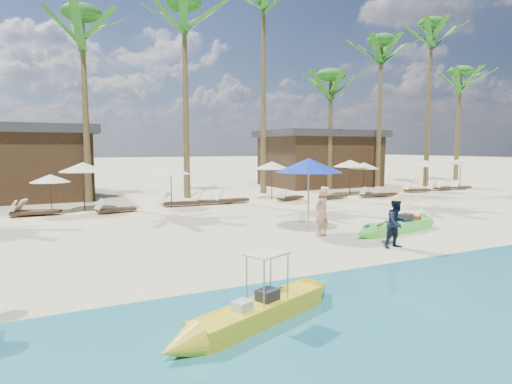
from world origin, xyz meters
name	(u,v)px	position (x,y,z in m)	size (l,w,h in m)	color
ground	(256,253)	(0.00, 0.00, 0.00)	(240.00, 240.00, 0.00)	beige
wet_sand_strip	(376,315)	(0.00, -5.00, 0.00)	(240.00, 4.50, 0.01)	tan
green_canoe	(399,226)	(5.91, 0.53, 0.21)	(4.93, 1.17, 0.63)	#52E947
yellow_canoe	(261,311)	(-2.04, -4.38, 0.19)	(4.38, 1.96, 1.19)	yellow
tourist	(322,212)	(2.99, 1.11, 0.83)	(0.61, 0.40, 1.66)	tan
vendor_green	(397,223)	(4.08, -1.23, 0.76)	(0.74, 0.58, 1.52)	#121A32
blue_umbrella	(309,165)	(3.04, 2.04, 2.39)	(2.45, 2.45, 2.64)	#99999E
resort_parasol_4	(50,178)	(-5.23, 10.37, 1.64)	(1.76, 1.76, 1.82)	#392717
lounger_4_left	(36,210)	(-5.86, 10.53, 0.21)	(1.96, 1.14, 0.64)	#392717
lounger_4_right	(29,212)	(-6.15, 10.27, 0.21)	(1.88, 0.64, 0.63)	#392717
resort_parasol_5	(83,167)	(-3.81, 10.91, 2.09)	(2.25, 2.25, 2.32)	#392717
lounger_5_left	(114,209)	(-2.65, 9.64, 0.21)	(1.88, 0.89, 0.61)	#392717
resort_parasol_6	(171,170)	(0.30, 10.61, 1.87)	(2.01, 2.01, 2.07)	#392717
lounger_6_left	(179,202)	(0.66, 10.56, 0.22)	(1.97, 0.73, 0.66)	#392717
lounger_6_right	(211,200)	(2.38, 10.51, 0.22)	(1.99, 0.86, 0.65)	#392717
resort_parasol_7	(272,165)	(6.30, 10.98, 1.99)	(2.14, 2.14, 2.21)	#392717
lounger_7_left	(230,199)	(3.46, 10.51, 0.22)	(2.00, 0.76, 0.66)	#392717
lounger_7_right	(289,197)	(7.00, 10.19, 0.20)	(1.87, 1.10, 0.61)	#392717
resort_parasol_8	(350,163)	(11.67, 10.68, 2.02)	(2.17, 2.17, 2.24)	#392717
lounger_8_left	(332,195)	(9.58, 9.69, 0.22)	(1.96, 0.82, 0.64)	#392717
resort_parasol_9	(364,166)	(12.87, 10.82, 1.85)	(2.00, 2.00, 2.06)	#392717
lounger_9_left	(372,194)	(12.31, 9.33, 0.18)	(1.70, 0.87, 0.55)	#392717
lounger_9_right	(384,193)	(13.33, 9.42, 0.18)	(1.67, 0.71, 0.55)	#392717
resort_parasol_10	(426,163)	(17.87, 10.41, 1.93)	(2.08, 2.08, 2.14)	#392717
lounger_10_left	(416,189)	(16.90, 10.32, 0.21)	(1.92, 0.92, 0.63)	#392717
lounger_10_right	(444,187)	(19.76, 10.49, 0.22)	(1.95, 0.76, 0.64)	#392717
resort_parasol_11	(461,161)	(22.60, 11.45, 1.98)	(2.13, 2.13, 2.19)	#392717
lounger_11_left	(460,187)	(21.33, 10.41, 0.20)	(1.76, 0.64, 0.59)	#392717
palm_3	(83,42)	(-3.36, 14.27, 8.58)	(2.08, 2.08, 10.52)	brown
palm_4	(185,36)	(2.15, 14.01, 9.45)	(2.08, 2.08, 11.70)	brown
palm_5	(263,24)	(7.45, 14.38, 10.82)	(2.08, 2.08, 13.60)	brown
palm_6	(331,90)	(12.84, 14.52, 7.05)	(2.08, 2.08, 8.51)	brown
palm_7	(381,64)	(16.57, 13.68, 8.99)	(2.08, 2.08, 11.08)	brown
palm_8	(431,52)	(21.07, 13.33, 10.18)	(2.08, 2.08, 12.70)	brown
palm_9	(460,87)	(26.21, 14.81, 8.06)	(2.08, 2.08, 9.82)	brown
pavilion_east	(320,158)	(14.00, 17.50, 2.20)	(8.80, 6.60, 4.30)	#392717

